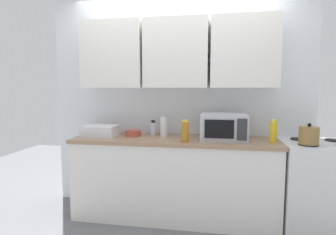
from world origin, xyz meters
name	(u,v)px	position (x,y,z in m)	size (l,w,h in m)	color
wall_back_with_cabinets	(177,77)	(0.00, -0.07, 1.57)	(3.09, 0.38, 2.60)	white
counter_run	(174,178)	(0.00, -0.30, 0.45)	(2.22, 0.63, 0.90)	white
stove_range	(319,186)	(1.50, -0.32, 0.45)	(0.76, 0.64, 0.91)	silver
kettle	(309,135)	(1.33, -0.46, 1.00)	(0.18, 0.18, 0.20)	olive
microwave	(224,127)	(0.53, -0.31, 1.04)	(0.48, 0.37, 0.28)	#B7B7BC
dish_rack	(101,131)	(-0.86, -0.30, 0.96)	(0.38, 0.30, 0.12)	silver
bottle_clear_tall	(153,128)	(-0.28, -0.12, 0.98)	(0.07, 0.07, 0.17)	silver
bottle_yellow_mustard	(273,131)	(1.02, -0.38, 1.01)	(0.07, 0.07, 0.23)	gold
bottle_white_jar	(164,127)	(-0.13, -0.22, 1.01)	(0.08, 0.08, 0.24)	white
bottle_amber_vinegar	(185,132)	(0.14, -0.50, 1.01)	(0.08, 0.08, 0.22)	#AD701E
bowl_ceramic_small	(133,133)	(-0.49, -0.23, 0.93)	(0.18, 0.18, 0.06)	#B24C3D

